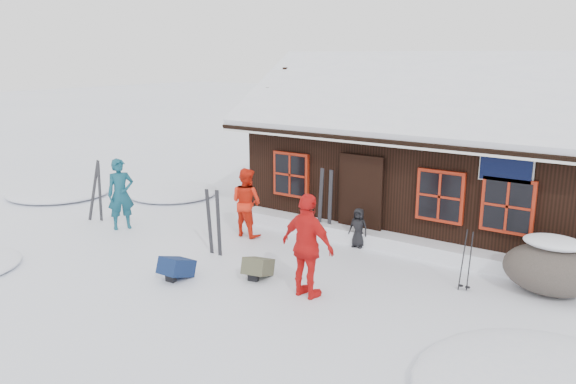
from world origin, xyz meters
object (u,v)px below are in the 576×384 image
at_px(ski_pair_left, 97,192).
at_px(ski_poles, 466,262).
at_px(skier_orange_right, 308,246).
at_px(backpack_blue, 177,271).
at_px(backpack_olive, 258,270).
at_px(boulder, 551,268).
at_px(skier_teal, 121,194).
at_px(skier_crouched, 358,228).
at_px(skier_orange_left, 246,202).

xyz_separation_m(ski_pair_left, ski_poles, (9.41, 1.07, -0.24)).
xyz_separation_m(skier_orange_right, backpack_blue, (-2.56, -0.78, -0.80)).
bearing_deg(backpack_olive, boulder, 14.30).
bearing_deg(skier_teal, backpack_blue, -84.79).
distance_m(skier_crouched, backpack_olive, 2.91).
height_order(skier_teal, boulder, skier_teal).
distance_m(skier_orange_left, ski_pair_left, 4.18).
height_order(skier_orange_right, boulder, skier_orange_right).
xyz_separation_m(skier_orange_left, ski_poles, (5.44, -0.26, -0.27)).
distance_m(boulder, backpack_olive, 5.49).
xyz_separation_m(ski_poles, backpack_blue, (-4.84, -2.68, -0.40)).
bearing_deg(skier_crouched, skier_orange_left, -166.38).
bearing_deg(skier_crouched, backpack_olive, -108.08).
xyz_separation_m(skier_teal, skier_crouched, (5.59, 2.16, -0.44)).
relative_size(skier_orange_right, backpack_olive, 3.20).
bearing_deg(skier_teal, backpack_olive, -68.29).
height_order(skier_orange_right, backpack_olive, skier_orange_right).
height_order(boulder, ski_poles, ski_poles).
distance_m(skier_orange_right, ski_poles, 2.99).
bearing_deg(backpack_olive, ski_pair_left, 160.59).
xyz_separation_m(skier_teal, ski_pair_left, (-1.02, 0.04, -0.09)).
bearing_deg(skier_crouched, boulder, -7.26).
bearing_deg(skier_orange_left, skier_crouched, -160.36).
height_order(skier_crouched, backpack_blue, skier_crouched).
relative_size(skier_teal, backpack_blue, 2.91).
bearing_deg(ski_pair_left, skier_teal, 2.34).
bearing_deg(ski_poles, skier_orange_right, -140.18).
bearing_deg(skier_teal, ski_poles, -53.35).
bearing_deg(ski_pair_left, skier_crouched, 22.31).
xyz_separation_m(skier_orange_right, skier_crouched, (-0.52, 2.96, -0.51)).
bearing_deg(skier_orange_left, backpack_blue, 104.36).
xyz_separation_m(skier_teal, boulder, (9.72, 1.87, -0.40)).
relative_size(skier_crouched, ski_poles, 0.75).
bearing_deg(ski_pair_left, ski_poles, 10.97).
relative_size(boulder, ski_poles, 1.39).
distance_m(skier_orange_right, ski_pair_left, 7.18).
distance_m(skier_orange_left, backpack_blue, 3.08).
xyz_separation_m(skier_orange_right, ski_pair_left, (-7.13, 0.83, -0.16)).
bearing_deg(boulder, backpack_blue, -150.80).
height_order(skier_crouched, ski_poles, ski_poles).
height_order(skier_teal, skier_orange_left, skier_teal).
distance_m(skier_crouched, ski_pair_left, 6.95).
relative_size(skier_orange_right, skier_crouched, 2.10).
bearing_deg(skier_crouched, skier_orange_right, -83.23).
bearing_deg(ski_poles, backpack_olive, -153.85).
xyz_separation_m(ski_pair_left, backpack_blue, (4.57, -1.61, -0.64)).
xyz_separation_m(skier_orange_left, skier_crouched, (2.64, 0.80, -0.38)).
height_order(skier_orange_left, backpack_blue, skier_orange_left).
xyz_separation_m(skier_orange_right, backpack_olive, (-1.26, 0.16, -0.80)).
distance_m(boulder, backpack_blue, 7.07).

